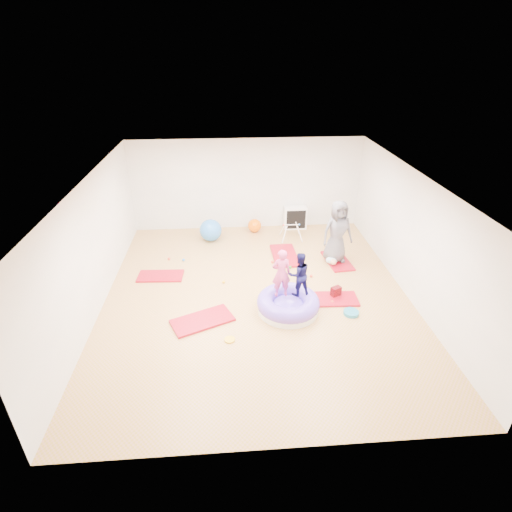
{
  "coord_description": "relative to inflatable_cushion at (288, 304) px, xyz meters",
  "views": [
    {
      "loc": [
        -0.62,
        -7.76,
        5.23
      ],
      "look_at": [
        0.0,
        0.3,
        0.9
      ],
      "focal_mm": 28.0,
      "sensor_mm": 36.0,
      "label": 1
    }
  ],
  "objects": [
    {
      "name": "ball_pit_balls",
      "position": [
        -0.67,
        1.69,
        -0.13
      ],
      "size": [
        4.02,
        2.43,
        0.08
      ],
      "color": "blue",
      "rests_on": "ground"
    },
    {
      "name": "gym_mat_mid_left",
      "position": [
        -3.0,
        1.68,
        -0.15
      ],
      "size": [
        1.15,
        0.62,
        0.05
      ],
      "primitive_type": "cube",
      "rotation": [
        0.0,
        0.0,
        -0.05
      ],
      "color": "#AD1726",
      "rests_on": "ground"
    },
    {
      "name": "child_navy",
      "position": [
        0.23,
        0.11,
        0.73
      ],
      "size": [
        0.56,
        0.47,
        1.01
      ],
      "primitive_type": "imported",
      "rotation": [
        0.0,
        0.0,
        3.35
      ],
      "color": "#0E0D38",
      "rests_on": "inflatable_cushion"
    },
    {
      "name": "room",
      "position": [
        -0.64,
        0.63,
        1.23
      ],
      "size": [
        7.01,
        8.01,
        2.81
      ],
      "color": "tan",
      "rests_on": "ground"
    },
    {
      "name": "gym_mat_front_left",
      "position": [
        -1.87,
        -0.25,
        -0.14
      ],
      "size": [
        1.43,
        1.1,
        0.05
      ],
      "primitive_type": "cube",
      "rotation": [
        0.0,
        0.0,
        0.42
      ],
      "color": "#AD1726",
      "rests_on": "ground"
    },
    {
      "name": "child_pink",
      "position": [
        -0.16,
        0.1,
        0.79
      ],
      "size": [
        0.44,
        0.31,
        1.12
      ],
      "primitive_type": "imported",
      "rotation": [
        0.0,
        0.0,
        3.25
      ],
      "color": "#D24482",
      "rests_on": "inflatable_cushion"
    },
    {
      "name": "balance_disc",
      "position": [
        1.36,
        -0.24,
        -0.13
      ],
      "size": [
        0.33,
        0.33,
        0.07
      ],
      "primitive_type": "cylinder",
      "color": "teal",
      "rests_on": "ground"
    },
    {
      "name": "exercise_ball_blue",
      "position": [
        -1.77,
        3.71,
        0.16
      ],
      "size": [
        0.65,
        0.65,
        0.65
      ],
      "primitive_type": "sphere",
      "color": "blue",
      "rests_on": "ground"
    },
    {
      "name": "adult_caregiver",
      "position": [
        1.58,
        2.12,
        0.72
      ],
      "size": [
        0.91,
        0.68,
        1.68
      ],
      "primitive_type": "imported",
      "rotation": [
        0.0,
        0.0,
        0.19
      ],
      "color": "#58565E",
      "rests_on": "gym_mat_rear_right"
    },
    {
      "name": "cube_shelf",
      "position": [
        0.88,
        4.42,
        0.18
      ],
      "size": [
        0.7,
        0.34,
        0.7
      ],
      "color": "white",
      "rests_on": "ground"
    },
    {
      "name": "infant",
      "position": [
        1.47,
        1.92,
        -0.02
      ],
      "size": [
        0.33,
        0.34,
        0.2
      ],
      "color": "#B3D9EF",
      "rests_on": "gym_mat_rear_right"
    },
    {
      "name": "infant_play_gym",
      "position": [
        0.62,
        3.6,
        0.16
      ],
      "size": [
        0.64,
        0.6,
        0.49
      ],
      "rotation": [
        0.0,
        0.0,
        -0.07
      ],
      "color": "white",
      "rests_on": "ground"
    },
    {
      "name": "gym_mat_rear_right",
      "position": [
        1.67,
        2.12,
        -0.15
      ],
      "size": [
        0.69,
        1.2,
        0.05
      ],
      "primitive_type": "cube",
      "rotation": [
        0.0,
        0.0,
        1.67
      ],
      "color": "#AD1726",
      "rests_on": "ground"
    },
    {
      "name": "inflatable_cushion",
      "position": [
        0.0,
        0.0,
        0.0
      ],
      "size": [
        1.38,
        1.38,
        0.43
      ],
      "rotation": [
        0.0,
        0.0,
        0.11
      ],
      "color": "white",
      "rests_on": "ground"
    },
    {
      "name": "gym_mat_center_back",
      "position": [
        0.28,
        2.53,
        -0.14
      ],
      "size": [
        0.69,
        1.33,
        0.05
      ],
      "primitive_type": "cube",
      "rotation": [
        0.0,
        0.0,
        1.6
      ],
      "color": "#AD1726",
      "rests_on": "ground"
    },
    {
      "name": "gym_mat_right",
      "position": [
        1.07,
        0.33,
        -0.14
      ],
      "size": [
        1.2,
        0.64,
        0.05
      ],
      "primitive_type": "cube",
      "rotation": [
        0.0,
        0.0,
        -0.04
      ],
      "color": "#AD1726",
      "rests_on": "ground"
    },
    {
      "name": "exercise_ball_orange",
      "position": [
        -0.43,
        4.23,
        0.04
      ],
      "size": [
        0.41,
        0.41,
        0.41
      ],
      "primitive_type": "sphere",
      "color": "#FA6A04",
      "rests_on": "ground"
    },
    {
      "name": "yellow_toy",
      "position": [
        -1.3,
        -0.91,
        -0.15
      ],
      "size": [
        0.22,
        0.22,
        0.03
      ],
      "primitive_type": "cylinder",
      "color": "yellow",
      "rests_on": "ground"
    },
    {
      "name": "backpack",
      "position": [
        1.19,
        0.45,
        -0.04
      ],
      "size": [
        0.27,
        0.23,
        0.26
      ],
      "primitive_type": "cube",
      "rotation": [
        0.0,
        0.0,
        0.47
      ],
      "color": "#9B020F",
      "rests_on": "ground"
    }
  ]
}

